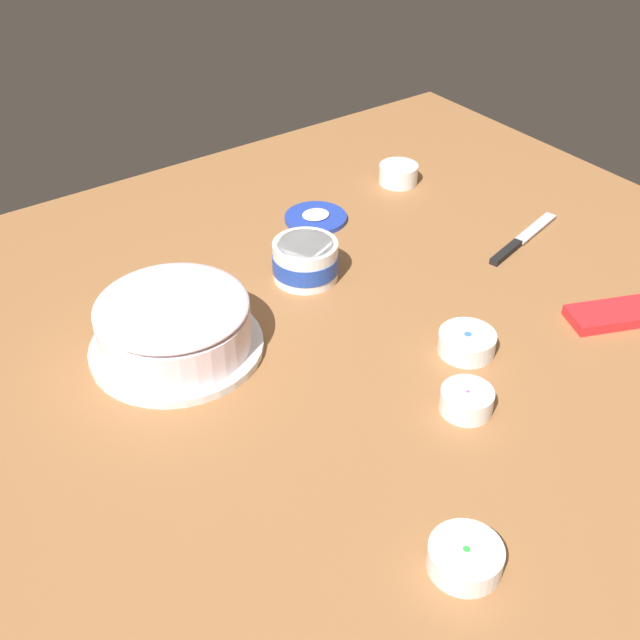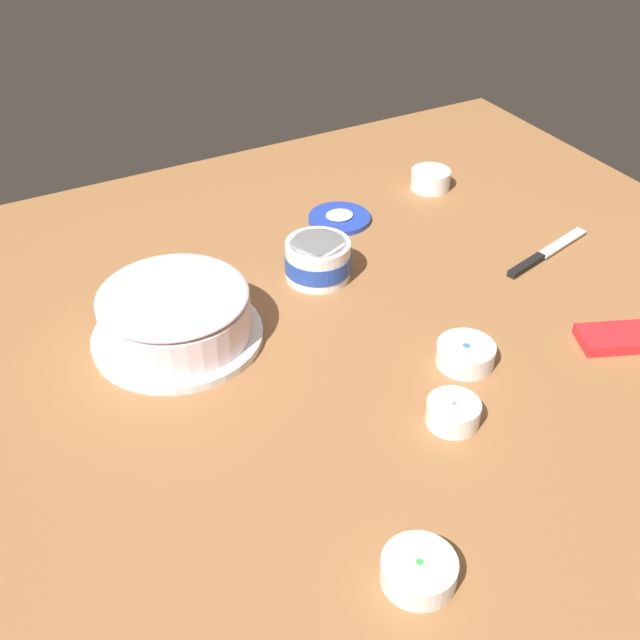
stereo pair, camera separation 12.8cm
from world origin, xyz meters
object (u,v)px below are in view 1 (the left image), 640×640
object	(u,v)px
spreading_knife	(518,242)
candy_box_lower	(612,315)
sprinkle_bowl_blue	(467,342)
sprinkle_bowl_rainbow	(467,400)
frosted_cake	(174,326)
frosting_tub	(305,260)
frosting_tub_lid	(316,218)
sprinkle_bowl_pink	(398,174)
sprinkle_bowl_green	(465,557)

from	to	relation	value
spreading_knife	candy_box_lower	world-z (taller)	candy_box_lower
sprinkle_bowl_blue	sprinkle_bowl_rainbow	distance (m)	0.14
frosted_cake	sprinkle_bowl_blue	distance (m)	0.46
frosted_cake	frosting_tub	size ratio (longest dim) A/B	2.32
frosting_tub	frosting_tub_lid	xyz separation A→B (m)	(0.14, 0.16, -0.03)
frosting_tub_lid	sprinkle_bowl_pink	bearing A→B (deg)	7.17
frosting_tub	frosted_cake	bearing A→B (deg)	-169.38
sprinkle_bowl_rainbow	spreading_knife	bearing A→B (deg)	34.31
sprinkle_bowl_green	sprinkle_bowl_pink	xyz separation A→B (m)	(0.58, 0.81, 0.00)
sprinkle_bowl_green	candy_box_lower	xyz separation A→B (m)	(0.55, 0.21, -0.01)
frosted_cake	sprinkle_bowl_pink	distance (m)	0.71
sprinkle_bowl_blue	spreading_knife	bearing A→B (deg)	29.88
sprinkle_bowl_green	candy_box_lower	distance (m)	0.59
spreading_knife	sprinkle_bowl_pink	size ratio (longest dim) A/B	2.75
frosting_tub_lid	sprinkle_bowl_pink	size ratio (longest dim) A/B	1.49
frosting_tub_lid	sprinkle_bowl_rainbow	distance (m)	0.60
spreading_knife	sprinkle_bowl_blue	distance (m)	0.36
sprinkle_bowl_blue	sprinkle_bowl_pink	distance (m)	0.59
frosted_cake	candy_box_lower	size ratio (longest dim) A/B	1.86
sprinkle_bowl_rainbow	sprinkle_bowl_pink	bearing A→B (deg)	57.79
frosting_tub	sprinkle_bowl_rainbow	distance (m)	0.42
spreading_knife	sprinkle_bowl_rainbow	bearing A→B (deg)	-145.69
sprinkle_bowl_green	sprinkle_bowl_pink	distance (m)	1.00
frosted_cake	candy_box_lower	bearing A→B (deg)	-29.01
frosting_tub	frosting_tub_lid	world-z (taller)	frosting_tub
sprinkle_bowl_green	frosting_tub_lid	bearing A→B (deg)	66.71
spreading_knife	sprinkle_bowl_pink	bearing A→B (deg)	93.46
frosted_cake	sprinkle_bowl_green	size ratio (longest dim) A/B	3.07
frosted_cake	sprinkle_bowl_pink	world-z (taller)	frosted_cake
sprinkle_bowl_rainbow	frosting_tub_lid	bearing A→B (deg)	76.17
frosting_tub	frosting_tub_lid	bearing A→B (deg)	49.61
frosted_cake	sprinkle_bowl_pink	bearing A→B (deg)	20.07
sprinkle_bowl_rainbow	candy_box_lower	distance (m)	0.36
spreading_knife	sprinkle_bowl_pink	distance (m)	0.34
sprinkle_bowl_rainbow	candy_box_lower	size ratio (longest dim) A/B	0.52
frosting_tub	spreading_knife	distance (m)	0.43
frosting_tub	frosting_tub_lid	size ratio (longest dim) A/B	0.95
frosting_tub	sprinkle_bowl_rainbow	size ratio (longest dim) A/B	1.53
frosting_tub	sprinkle_bowl_green	xyz separation A→B (m)	(-0.20, -0.62, -0.02)
sprinkle_bowl_green	sprinkle_bowl_blue	bearing A→B (deg)	45.77
frosted_cake	frosting_tub	xyz separation A→B (m)	(0.29, 0.05, -0.01)
sprinkle_bowl_pink	sprinkle_bowl_blue	bearing A→B (deg)	-119.45
sprinkle_bowl_green	sprinkle_bowl_pink	size ratio (longest dim) A/B	1.07
frosted_cake	sprinkle_bowl_blue	size ratio (longest dim) A/B	3.02
frosting_tub	frosting_tub_lid	distance (m)	0.21
sprinkle_bowl_pink	frosting_tub_lid	bearing A→B (deg)	-172.83
frosting_tub	spreading_knife	world-z (taller)	frosting_tub
frosting_tub	sprinkle_bowl_pink	world-z (taller)	frosting_tub
candy_box_lower	sprinkle_bowl_pink	bearing A→B (deg)	109.63
frosted_cake	sprinkle_bowl_green	distance (m)	0.58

